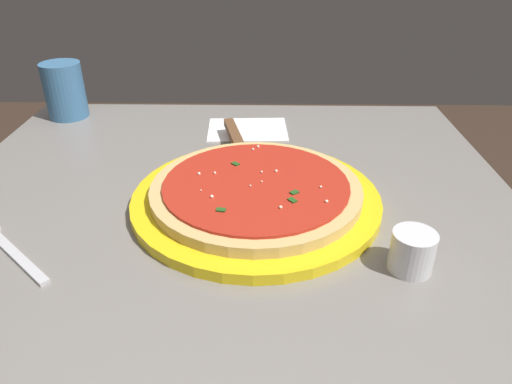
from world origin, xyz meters
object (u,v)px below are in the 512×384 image
cup_small_sauce (412,252)px  napkin_folded_right (247,129)px  fork (6,246)px  cup_tall_drink (65,90)px  pizza (256,189)px  pizza_server (236,145)px  serving_plate (256,199)px

cup_small_sauce → napkin_folded_right: cup_small_sauce is taller
cup_small_sauce → fork: (-0.50, 0.03, -0.02)m
napkin_folded_right → cup_tall_drink: bearing=169.9°
pizza → cup_tall_drink: (-0.40, 0.35, 0.03)m
cup_tall_drink → napkin_folded_right: (0.38, -0.07, -0.06)m
cup_tall_drink → cup_small_sauce: 0.77m
cup_tall_drink → pizza_server: bearing=-26.9°
serving_plate → pizza_server: size_ratio=1.60×
cup_tall_drink → fork: 0.47m
pizza_server → cup_tall_drink: cup_tall_drink is taller
serving_plate → cup_small_sauce: 0.23m
fork → cup_tall_drink: bearing=100.7°
pizza_server → cup_tall_drink: (-0.36, 0.18, 0.04)m
cup_tall_drink → fork: size_ratio=0.75×
cup_tall_drink → pizza: bearing=-40.9°
fork → napkin_folded_right: bearing=53.4°
napkin_folded_right → pizza_server: bearing=-97.7°
pizza_server → cup_tall_drink: 0.41m
cup_tall_drink → cup_small_sauce: bearing=-40.0°
serving_plate → fork: (-0.31, -0.11, -0.01)m
pizza_server → cup_tall_drink: bearing=153.1°
pizza → fork: bearing=-160.4°
pizza → cup_small_sauce: bearing=-37.9°
serving_plate → cup_small_sauce: cup_small_sauce is taller
pizza_server → cup_tall_drink: size_ratio=1.99×
napkin_folded_right → fork: 0.49m
cup_tall_drink → napkin_folded_right: 0.39m
pizza_server → fork: bearing=-135.0°
pizza → serving_plate: bearing=125.7°
fork → serving_plate: bearing=19.6°
pizza → cup_tall_drink: cup_tall_drink is taller
cup_tall_drink → napkin_folded_right: cup_tall_drink is taller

